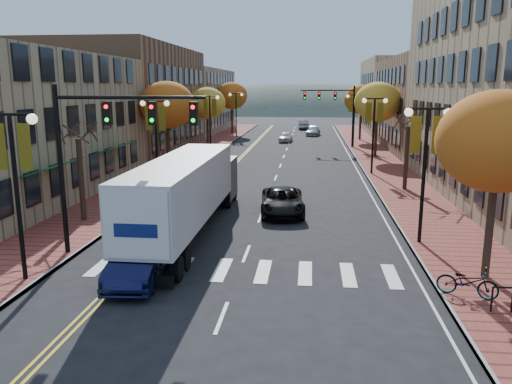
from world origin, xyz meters
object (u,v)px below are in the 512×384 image
(navy_sedan, at_px, (141,259))
(bicycle, at_px, (467,282))
(semi_truck, at_px, (189,188))
(black_suv, at_px, (282,201))

(navy_sedan, xyz_separation_m, bicycle, (11.27, -0.68, -0.12))
(navy_sedan, distance_m, bicycle, 11.29)
(semi_truck, height_order, bicycle, semi_truck)
(semi_truck, xyz_separation_m, black_suv, (4.21, 4.20, -1.49))
(semi_truck, relative_size, black_suv, 2.97)
(semi_truck, relative_size, bicycle, 7.83)
(black_suv, xyz_separation_m, bicycle, (6.67, -10.87, -0.05))
(black_suv, bearing_deg, semi_truck, -139.55)
(black_suv, height_order, bicycle, black_suv)
(navy_sedan, height_order, bicycle, navy_sedan)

